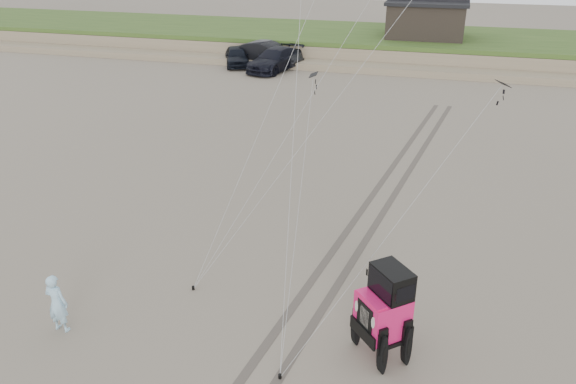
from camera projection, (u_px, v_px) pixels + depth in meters
The scene contains 11 objects.
ground at pixel (260, 326), 14.96m from camera, with size 160.00×160.00×0.00m, color #6B6054.
dune_ridge at pixel (400, 46), 47.34m from camera, with size 160.00×14.25×1.73m.
cabin at pixel (426, 18), 45.40m from camera, with size 6.40×5.40×3.35m.
truck_a at pixel (237, 56), 43.76m from camera, with size 1.74×4.33×1.48m, color black.
truck_b at pixel (268, 54), 43.80m from camera, with size 1.92×5.50×1.81m, color black.
truck_c at pixel (275, 60), 42.19m from camera, with size 2.30×5.65×1.64m, color black.
jeep at pixel (382, 322), 13.59m from camera, with size 2.26×5.23×1.95m, color #E31861, non-canonical shape.
man at pixel (57, 303), 14.49m from camera, with size 0.61×0.40×1.68m, color #94D5E5.
stake_main at pixel (193, 288), 16.46m from camera, with size 0.08×0.08×0.12m, color black.
stake_aux at pixel (280, 376), 13.19m from camera, with size 0.08×0.08×0.12m, color black.
tire_tracks at pixel (376, 207), 21.45m from camera, with size 5.22×29.74×0.01m.
Camera 1 is at (3.99, -11.40, 9.56)m, focal length 35.00 mm.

